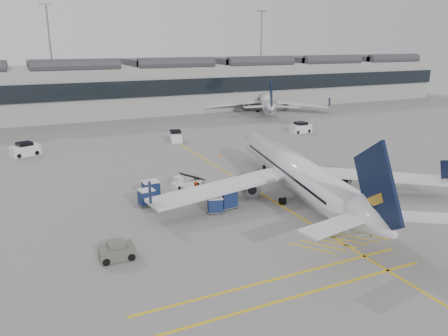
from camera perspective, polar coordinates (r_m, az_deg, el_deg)
name	(u,v)px	position (r m, az deg, el deg)	size (l,w,h in m)	color
ground	(201,231)	(39.90, -3.05, -8.23)	(220.00, 220.00, 0.00)	gray
terminal	(83,88)	(107.03, -17.99, 9.86)	(200.00, 20.45, 12.40)	#9E9E99
light_masts	(65,50)	(120.35, -20.08, 14.29)	(113.00, 0.60, 25.45)	slate
apron_markings	(247,185)	(52.31, 2.99, -2.19)	(0.25, 60.00, 0.01)	gold
airliner_main	(298,172)	(47.94, 9.62, -0.58)	(32.57, 35.92, 9.65)	silver
airliner_far	(266,101)	(108.43, 5.54, 8.75)	(27.74, 30.59, 8.85)	silver
belt_loader	(185,182)	(51.73, -5.09, -1.87)	(4.26, 1.88, 1.69)	silver
baggage_cart_a	(151,189)	(48.20, -9.53, -2.72)	(1.90, 1.58, 1.95)	gray
baggage_cart_b	(227,198)	(44.69, 0.37, -3.99)	(2.11, 1.83, 1.98)	gray
baggage_cart_c	(215,204)	(43.61, -1.16, -4.78)	(1.83, 1.64, 1.64)	gray
baggage_cart_d	(147,197)	(46.19, -10.08, -3.74)	(1.81, 1.55, 1.74)	gray
ramp_agent_a	(233,191)	(47.69, 1.24, -2.96)	(0.61, 0.40, 1.68)	#F1550C
ramp_agent_b	(196,190)	(47.33, -3.74, -2.95)	(0.96, 0.75, 1.98)	#ED420C
pushback_tug	(117,251)	(35.81, -13.83, -10.51)	(2.70, 1.70, 1.50)	#575B4D
safety_cone_nose	(220,155)	(64.95, -0.47, 1.70)	(0.34, 0.34, 0.47)	#F24C0A
safety_cone_engine	(311,189)	(50.97, 11.35, -2.70)	(0.37, 0.37, 0.51)	#F24C0A
service_van_left	(25,150)	(71.92, -24.56, 2.20)	(4.44, 3.31, 2.05)	silver
service_van_mid	(175,136)	(75.39, -6.37, 4.13)	(2.52, 4.02, 1.93)	silver
service_van_right	(301,128)	(83.53, 9.99, 5.19)	(4.03, 2.17, 2.02)	silver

